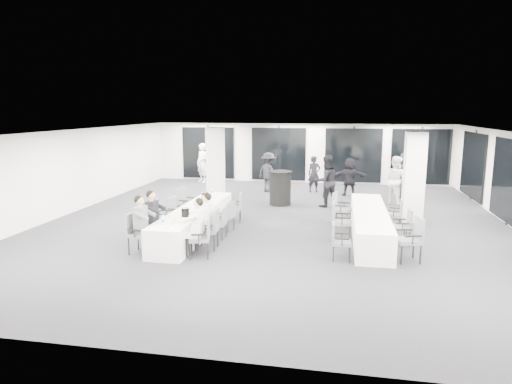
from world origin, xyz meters
TOP-DOWN VIEW (x-y plane):
  - room at (0.89, 1.11)m, footprint 14.04×16.04m
  - column_left at (-2.80, 3.20)m, footprint 0.60×0.60m
  - column_right at (4.20, 1.00)m, footprint 0.60×0.60m
  - banquet_table_main at (-2.03, -1.76)m, footprint 0.90×5.00m
  - banquet_table_side at (2.79, -1.16)m, footprint 0.90×5.00m
  - cocktail_table at (-0.21, 2.67)m, footprint 0.90×0.90m
  - chair_main_left_near at (-2.87, -3.65)m, footprint 0.56×0.61m
  - chair_main_left_second at (-2.86, -2.98)m, footprint 0.51×0.55m
  - chair_main_left_mid at (-2.87, -2.09)m, footprint 0.62×0.65m
  - chair_main_left_fourth at (-2.86, -1.07)m, footprint 0.54×0.57m
  - chair_main_left_far at (-2.87, -0.10)m, footprint 0.60×0.64m
  - chair_main_right_near at (-1.20, -3.67)m, footprint 0.58×0.61m
  - chair_main_right_second at (-1.20, -3.01)m, footprint 0.54×0.60m
  - chair_main_right_mid at (-1.21, -2.07)m, footprint 0.45×0.50m
  - chair_main_right_fourth at (-1.21, -1.27)m, footprint 0.53×0.56m
  - chair_main_right_far at (-1.21, -0.12)m, footprint 0.52×0.56m
  - chair_side_left_near at (1.96, -3.29)m, footprint 0.45×0.51m
  - chair_side_left_mid at (1.95, -1.58)m, footprint 0.53×0.59m
  - chair_side_left_far at (1.95, 0.01)m, footprint 0.60×0.63m
  - chair_side_right_near at (3.62, -3.07)m, footprint 0.62×0.66m
  - chair_side_right_mid at (3.62, -1.70)m, footprint 0.50×0.55m
  - chair_side_right_far at (3.61, -0.11)m, footprint 0.51×0.55m
  - seated_guest_a at (-2.70, -3.66)m, footprint 0.50×0.38m
  - seated_guest_b at (-2.70, -2.97)m, footprint 0.50×0.38m
  - seated_guest_c at (-1.37, -3.69)m, footprint 0.50×0.38m
  - seated_guest_d at (-1.37, -3.01)m, footprint 0.50×0.38m
  - standing_guest_a at (0.85, 5.54)m, footprint 0.78×0.71m
  - standing_guest_b at (1.45, 2.65)m, footprint 1.19×1.04m
  - standing_guest_c at (-1.05, 5.18)m, footprint 1.37×1.21m
  - standing_guest_d at (4.62, 5.80)m, footprint 1.38×1.08m
  - standing_guest_e at (4.50, 5.13)m, footprint 0.71×1.05m
  - standing_guest_f at (2.32, 4.97)m, footprint 1.63×0.68m
  - standing_guest_g at (-4.58, 7.17)m, footprint 0.99×0.97m
  - standing_guest_h at (3.94, 3.58)m, footprint 1.13×1.09m
  - ice_bucket_near at (-1.94, -2.80)m, footprint 0.20×0.20m
  - ice_bucket_far at (-2.08, -0.57)m, footprint 0.20×0.20m
  - water_bottle_a at (-2.19, -3.67)m, footprint 0.07×0.07m
  - water_bottle_b at (-1.97, -1.26)m, footprint 0.07×0.07m
  - water_bottle_c at (-2.13, 0.31)m, footprint 0.07×0.07m
  - plate_a at (-2.05, -3.26)m, footprint 0.21×0.21m
  - plate_b at (-1.86, -3.39)m, footprint 0.20×0.20m
  - plate_c at (-1.89, -2.44)m, footprint 0.19×0.19m
  - wine_glass at (-1.79, -4.05)m, footprint 0.08×0.08m

SIDE VIEW (x-z plane):
  - banquet_table_main at x=-2.03m, z-range 0.00..0.75m
  - banquet_table_side at x=2.79m, z-range 0.00..0.75m
  - chair_main_right_mid at x=-1.21m, z-range 0.06..0.92m
  - chair_main_right_fourth at x=-1.21m, z-range 0.06..0.93m
  - chair_side_right_far at x=3.61m, z-range 0.06..0.94m
  - chair_side_left_near at x=1.96m, z-range 0.06..0.95m
  - chair_main_left_fourth at x=-2.86m, z-range 0.06..0.96m
  - chair_main_right_far at x=-1.21m, z-range 0.06..0.96m
  - chair_main_left_second at x=-2.86m, z-range 0.06..0.97m
  - chair_side_right_mid at x=3.62m, z-range 0.07..1.00m
  - chair_main_right_near at x=-1.20m, z-range 0.07..1.02m
  - chair_main_left_near at x=-2.87m, z-range 0.07..1.06m
  - chair_side_left_far at x=1.95m, z-range 0.07..1.07m
  - chair_main_left_far at x=-2.87m, z-range 0.07..1.08m
  - chair_main_right_second at x=-1.20m, z-range 0.07..1.09m
  - chair_side_left_mid at x=1.95m, z-range 0.07..1.10m
  - chair_main_left_mid at x=-2.87m, z-range 0.07..1.10m
  - chair_side_right_near at x=3.62m, z-range 0.07..1.11m
  - cocktail_table at x=-0.21m, z-range 0.01..1.25m
  - plate_b at x=-1.86m, z-range 0.75..0.78m
  - plate_a at x=-2.05m, z-range 0.75..0.78m
  - plate_c at x=-1.89m, z-range 0.75..0.78m
  - seated_guest_a at x=-2.70m, z-range 0.09..1.53m
  - seated_guest_b at x=-2.70m, z-range 0.09..1.53m
  - seated_guest_c at x=-1.37m, z-range 0.09..1.53m
  - seated_guest_d at x=-1.37m, z-range 0.09..1.53m
  - water_bottle_c at x=-2.13m, z-range 0.75..0.96m
  - water_bottle_b at x=-1.97m, z-range 0.75..0.97m
  - ice_bucket_far at x=-2.08m, z-range 0.75..0.98m
  - water_bottle_a at x=-2.19m, z-range 0.75..0.98m
  - ice_bucket_near at x=-1.94m, z-range 0.75..0.98m
  - standing_guest_a at x=0.85m, z-range 0.00..1.74m
  - standing_guest_f at x=2.32m, z-range 0.00..1.75m
  - wine_glass at x=-1.79m, z-range 0.80..1.02m
  - standing_guest_c at x=-1.05m, z-range 0.00..1.90m
  - standing_guest_h at x=3.94m, z-range 0.00..2.02m
  - standing_guest_e at x=4.50m, z-range 0.00..2.03m
  - standing_guest_d at x=4.62m, z-range 0.00..2.06m
  - standing_guest_b at x=1.45m, z-range 0.00..2.11m
  - standing_guest_g at x=-4.58m, z-range 0.00..2.12m
  - room at x=0.89m, z-range -0.03..2.81m
  - column_left at x=-2.80m, z-range 0.00..2.80m
  - column_right at x=4.20m, z-range 0.00..2.80m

